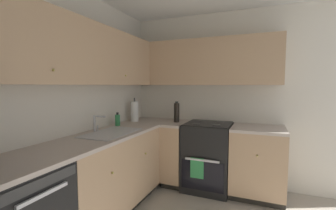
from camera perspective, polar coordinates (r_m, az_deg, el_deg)
name	(u,v)px	position (r m, az deg, el deg)	size (l,w,h in m)	color
wall_back	(51,106)	(2.49, -27.13, -0.18)	(3.63, 0.05, 2.47)	silver
wall_right	(240,99)	(3.42, 17.49, 1.34)	(0.05, 3.26, 2.47)	silver
lower_cabinets_back	(107,175)	(2.75, -14.91, -16.43)	(1.49, 0.62, 0.87)	tan
countertop_back	(106,135)	(2.62, -15.11, -7.29)	(2.69, 0.60, 0.04)	#B7A89E
lower_cabinets_right	(231,160)	(3.26, 15.32, -13.07)	(0.62, 1.56, 0.87)	tan
countertop_right	(231,127)	(3.15, 15.50, -5.29)	(0.60, 1.56, 0.03)	#B7A89E
oven_range	(208,155)	(3.31, 9.88, -12.26)	(0.68, 0.62, 1.05)	black
upper_cabinets_back	(83,54)	(2.55, -20.33, 11.84)	(2.37, 0.34, 0.63)	tan
upper_cabinets_right	(201,63)	(3.33, 8.26, 10.37)	(0.32, 2.11, 0.63)	tan
sink	(111,137)	(2.65, -13.89, -7.64)	(0.69, 0.40, 0.10)	#B7B7BC
faucet	(96,122)	(2.75, -17.37, -3.97)	(0.07, 0.16, 0.19)	silver
soap_bottle	(118,120)	(3.09, -12.43, -3.65)	(0.06, 0.06, 0.18)	#338C4C
paper_towel_roll	(135,111)	(3.41, -8.30, -1.57)	(0.11, 0.11, 0.36)	white
oil_bottle	(177,112)	(3.30, 2.16, -1.86)	(0.08, 0.08, 0.30)	black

